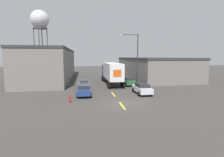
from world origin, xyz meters
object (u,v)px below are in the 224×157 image
water_tower (40,20)px  semi_truck (111,71)px  parked_car_right_mid (128,81)px  street_lamp (136,56)px  parked_car_right_far (118,75)px  parked_car_left_near (84,90)px  fire_hydrant (70,99)px  parked_car_left_far (84,84)px  parked_car_right_near (142,88)px

water_tower → semi_truck: bearing=-54.7°
parked_car_right_mid → street_lamp: street_lamp is taller
semi_truck → parked_car_right_far: bearing=68.7°
semi_truck → parked_car_right_far: size_ratio=2.74×
parked_car_left_near → fire_hydrant: bearing=-113.6°
parked_car_right_mid → parked_car_left_near: bearing=-137.9°
water_tower → street_lamp: water_tower is taller
parked_car_left_far → street_lamp: street_lamp is taller
parked_car_right_far → street_lamp: (1.28, -9.66, 4.61)m
parked_car_right_mid → fire_hydrant: bearing=-131.4°
semi_truck → parked_car_right_mid: bearing=-36.2°
parked_car_right_mid → water_tower: bearing=127.1°
street_lamp → parked_car_left_near: bearing=-142.0°
parked_car_right_near → parked_car_right_mid: bearing=90.0°
parked_car_right_near → parked_car_right_far: 17.33m
parked_car_right_mid → parked_car_right_near: same height
fire_hydrant → parked_car_left_near: bearing=66.4°
semi_truck → fire_hydrant: (-6.85, -13.12, -1.98)m
parked_car_right_far → street_lamp: bearing=-82.4°
parked_car_left_near → parked_car_right_far: 18.84m
water_tower → fire_hydrant: (11.86, -39.59, -16.13)m
parked_car_left_near → water_tower: (-13.47, 35.90, 15.78)m
parked_car_left_near → water_tower: size_ratio=0.22×
parked_car_right_near → parked_car_right_far: size_ratio=1.00×
semi_truck → parked_car_right_near: size_ratio=2.74×
parked_car_left_near → parked_car_right_near: same height
semi_truck → parked_car_right_near: 10.31m
parked_car_left_far → parked_car_right_far: size_ratio=1.00×
water_tower → street_lamp: 38.26m
parked_car_left_far → fire_hydrant: 9.08m
parked_car_left_far → fire_hydrant: parked_car_left_far is taller
parked_car_left_near → parked_car_right_far: size_ratio=1.00×
semi_truck → parked_car_left_near: 10.91m
fire_hydrant → parked_car_right_near: bearing=19.1°
semi_truck → fire_hydrant: size_ratio=13.53×
semi_truck → street_lamp: size_ratio=1.31×
parked_car_left_far → parked_car_right_mid: bearing=14.6°
parked_car_left_far → parked_car_right_near: same height
parked_car_right_mid → water_tower: 39.12m
street_lamp → fire_hydrant: size_ratio=10.35×
fire_hydrant → parked_car_right_far: bearing=64.8°
parked_car_right_far → parked_car_left_near: bearing=-115.5°
parked_car_left_near → parked_car_right_near: (8.12, -0.32, 0.00)m
street_lamp → semi_truck: bearing=153.4°
parked_car_right_near → fire_hydrant: parked_car_right_near is taller
parked_car_right_mid → parked_car_right_far: same height
parked_car_right_mid → water_tower: water_tower is taller
parked_car_left_far → parked_car_right_far: (8.12, 11.76, 0.00)m
semi_truck → parked_car_left_far: bearing=-141.8°
semi_truck → water_tower: (-18.71, 26.47, 14.14)m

